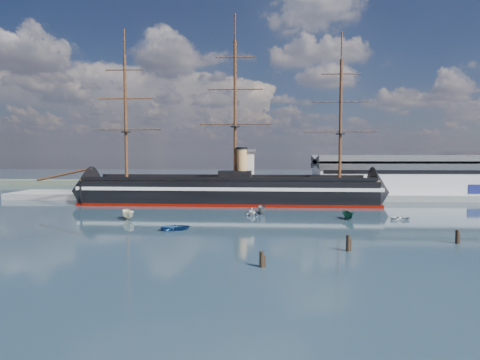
{
  "coord_description": "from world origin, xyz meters",
  "views": [
    {
      "loc": [
        6.08,
        -63.41,
        15.33
      ],
      "look_at": [
        1.84,
        35.0,
        9.0
      ],
      "focal_mm": 30.0,
      "sensor_mm": 36.0,
      "label": 1
    }
  ],
  "objects": [
    {
      "name": "ground",
      "position": [
        0.0,
        40.0,
        0.0
      ],
      "size": [
        600.0,
        600.0,
        0.0
      ],
      "primitive_type": "plane",
      "color": "#1A2A38",
      "rests_on": "ground"
    },
    {
      "name": "quay",
      "position": [
        10.0,
        76.0,
        0.0
      ],
      "size": [
        180.0,
        18.0,
        2.0
      ],
      "primitive_type": "cube",
      "color": "slate",
      "rests_on": "ground"
    },
    {
      "name": "warehouse",
      "position": [
        58.0,
        80.0,
        7.98
      ],
      "size": [
        63.0,
        21.0,
        11.6
      ],
      "color": "#B7BABC",
      "rests_on": "ground"
    },
    {
      "name": "quay_tower",
      "position": [
        3.0,
        73.0,
        9.75
      ],
      "size": [
        5.0,
        5.0,
        15.0
      ],
      "color": "silver",
      "rests_on": "ground"
    },
    {
      "name": "warship",
      "position": [
        -4.47,
        60.0,
        4.04
      ],
      "size": [
        113.08,
        18.55,
        53.94
      ],
      "rotation": [
        0.0,
        0.0,
        -0.03
      ],
      "color": "black",
      "rests_on": "ground"
    },
    {
      "name": "motorboat_a",
      "position": [
        -24.25,
        28.89,
        0.0
      ],
      "size": [
        7.66,
        5.67,
        2.9
      ],
      "primitive_type": "imported",
      "rotation": [
        0.0,
        0.0,
        0.47
      ],
      "color": "#F5ECC6",
      "rests_on": "ground"
    },
    {
      "name": "motorboat_b",
      "position": [
        -10.43,
        16.28,
        0.0
      ],
      "size": [
        2.36,
        3.96,
        1.73
      ],
      "primitive_type": "imported",
      "rotation": [
        0.0,
        0.0,
        1.82
      ],
      "color": "navy",
      "rests_on": "ground"
    },
    {
      "name": "motorboat_c",
      "position": [
        7.25,
        39.36,
        0.0
      ],
      "size": [
        6.52,
        2.86,
        2.54
      ],
      "primitive_type": "imported",
      "rotation": [
        0.0,
        0.0,
        -0.09
      ],
      "color": "slate",
      "rests_on": "ground"
    },
    {
      "name": "motorboat_d",
      "position": [
        4.81,
        36.49,
        0.0
      ],
      "size": [
        6.2,
        4.13,
        2.09
      ],
      "primitive_type": "imported",
      "rotation": [
        0.0,
        0.0,
        0.32
      ],
      "color": "white",
      "rests_on": "ground"
    },
    {
      "name": "motorboat_e",
      "position": [
        39.78,
        31.14,
        0.0
      ],
      "size": [
        1.41,
        3.0,
        1.36
      ],
      "primitive_type": "imported",
      "rotation": [
        0.0,
        0.0,
        1.66
      ],
      "color": "silver",
      "rests_on": "ground"
    },
    {
      "name": "motorboat_f",
      "position": [
        27.68,
        31.69,
        0.0
      ],
      "size": [
        6.06,
        3.08,
        2.31
      ],
      "primitive_type": "imported",
      "rotation": [
        0.0,
        0.0,
        0.17
      ],
      "color": "#154632",
      "rests_on": "ground"
    },
    {
      "name": "piling_near_mid",
      "position": [
        6.72,
        -9.72,
        0.0
      ],
      "size": [
        0.64,
        0.64,
        2.89
      ],
      "primitive_type": "cylinder",
      "color": "black",
      "rests_on": "ground"
    },
    {
      "name": "piling_near_right",
      "position": [
        20.51,
        -0.06,
        0.0
      ],
      "size": [
        0.64,
        0.64,
        3.27
      ],
      "primitive_type": "cylinder",
      "color": "black",
      "rests_on": "ground"
    },
    {
      "name": "piling_far_right",
      "position": [
        40.54,
        6.29,
        0.0
      ],
      "size": [
        0.64,
        0.64,
        3.03
      ],
      "primitive_type": "cylinder",
      "color": "black",
      "rests_on": "ground"
    }
  ]
}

